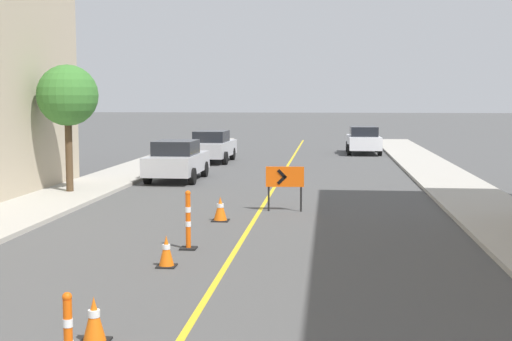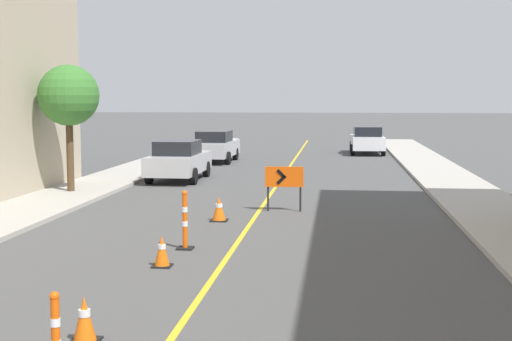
% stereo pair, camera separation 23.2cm
% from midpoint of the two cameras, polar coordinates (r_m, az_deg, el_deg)
% --- Properties ---
extents(lane_stripe, '(0.12, 53.43, 0.01)m').
position_cam_midpoint_polar(lane_stripe, '(27.95, 1.55, -0.84)').
color(lane_stripe, gold).
rests_on(lane_stripe, ground_plane).
extents(sidewalk_left, '(2.53, 53.43, 0.12)m').
position_cam_midpoint_polar(sidewalk_left, '(29.18, -11.44, -0.56)').
color(sidewalk_left, '#ADA89E').
rests_on(sidewalk_left, ground_plane).
extents(sidewalk_right, '(2.53, 53.43, 0.12)m').
position_cam_midpoint_polar(sidewalk_right, '(28.22, 14.98, -0.86)').
color(sidewalk_right, '#ADA89E').
rests_on(sidewalk_right, ground_plane).
extents(traffic_cone_second, '(0.39, 0.39, 0.63)m').
position_cam_midpoint_polar(traffic_cone_second, '(9.99, -13.49, -11.56)').
color(traffic_cone_second, black).
rests_on(traffic_cone_second, ground_plane).
extents(traffic_cone_third, '(0.37, 0.37, 0.62)m').
position_cam_midpoint_polar(traffic_cone_third, '(14.01, -7.66, -6.43)').
color(traffic_cone_third, black).
rests_on(traffic_cone_third, ground_plane).
extents(traffic_cone_fourth, '(0.45, 0.45, 0.65)m').
position_cam_midpoint_polar(traffic_cone_fourth, '(18.96, -3.22, -3.09)').
color(traffic_cone_fourth, black).
rests_on(traffic_cone_fourth, ground_plane).
extents(delineator_post_rear, '(0.35, 0.35, 1.28)m').
position_cam_midpoint_polar(delineator_post_rear, '(15.50, -5.88, -4.25)').
color(delineator_post_rear, black).
rests_on(delineator_post_rear, ground_plane).
extents(arrow_barricade_primary, '(1.10, 0.13, 1.29)m').
position_cam_midpoint_polar(arrow_barricade_primary, '(20.48, 2.00, -0.68)').
color(arrow_barricade_primary, '#EF560C').
rests_on(arrow_barricade_primary, ground_plane).
extents(parked_car_curb_near, '(1.94, 4.33, 1.59)m').
position_cam_midpoint_polar(parked_car_curb_near, '(28.25, -6.58, 0.82)').
color(parked_car_curb_near, '#B7B7BC').
rests_on(parked_car_curb_near, ground_plane).
extents(parked_car_curb_mid, '(1.98, 4.37, 1.59)m').
position_cam_midpoint_polar(parked_car_curb_mid, '(36.08, -3.73, 1.94)').
color(parked_car_curb_mid, '#B7B7BC').
rests_on(parked_car_curb_mid, ground_plane).
extents(parked_car_curb_far, '(1.94, 4.34, 1.59)m').
position_cam_midpoint_polar(parked_car_curb_far, '(41.74, 8.44, 2.42)').
color(parked_car_curb_far, silver).
rests_on(parked_car_curb_far, ground_plane).
extents(street_tree_left_near, '(2.04, 2.04, 4.24)m').
position_cam_midpoint_polar(street_tree_left_near, '(24.64, -15.11, 5.76)').
color(street_tree_left_near, '#4C3823').
rests_on(street_tree_left_near, sidewalk_left).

